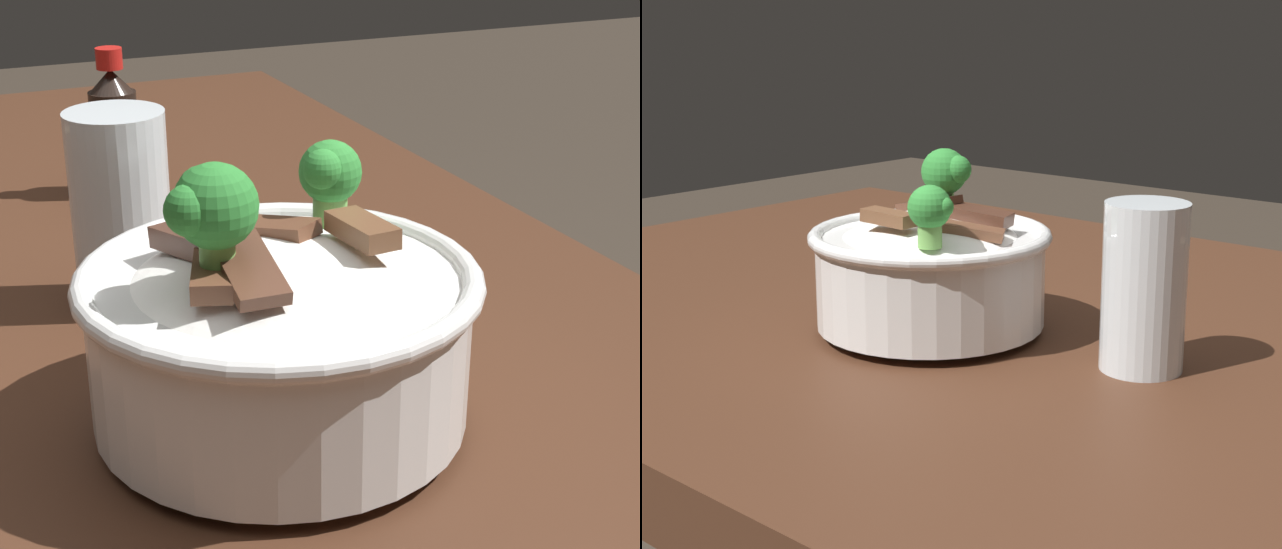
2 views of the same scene
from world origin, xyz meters
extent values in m
cube|color=#472819|center=(0.00, 0.00, 0.79)|extent=(1.46, 0.82, 0.06)
cube|color=#472819|center=(-0.65, 0.33, 0.38)|extent=(0.07, 0.07, 0.77)
cylinder|color=white|center=(-0.14, -0.09, 0.83)|extent=(0.09, 0.09, 0.01)
cylinder|color=white|center=(-0.14, -0.09, 0.87)|extent=(0.20, 0.20, 0.08)
torus|color=white|center=(-0.14, -0.09, 0.91)|extent=(0.21, 0.21, 0.01)
ellipsoid|color=white|center=(-0.14, -0.09, 0.89)|extent=(0.18, 0.18, 0.06)
cube|color=#4C2B1E|center=(-0.11, -0.06, 0.93)|extent=(0.06, 0.04, 0.02)
cube|color=brown|center=(-0.15, -0.05, 0.92)|extent=(0.06, 0.04, 0.01)
cube|color=brown|center=(-0.14, -0.14, 0.93)|extent=(0.05, 0.02, 0.01)
cube|color=brown|center=(-0.10, -0.10, 0.92)|extent=(0.07, 0.06, 0.02)
cube|color=#563323|center=(-0.16, -0.07, 0.93)|extent=(0.06, 0.03, 0.02)
cylinder|color=#6BA84C|center=(-0.15, -0.05, 0.93)|extent=(0.02, 0.02, 0.03)
sphere|color=#2D8433|center=(-0.15, -0.05, 0.96)|extent=(0.04, 0.04, 0.04)
sphere|color=#2D8433|center=(-0.14, -0.05, 0.96)|extent=(0.03, 0.03, 0.03)
sphere|color=#2D8433|center=(-0.16, -0.04, 0.96)|extent=(0.02, 0.02, 0.02)
cylinder|color=#6BA84C|center=(-0.09, -0.14, 0.92)|extent=(0.02, 0.02, 0.02)
sphere|color=green|center=(-0.09, -0.14, 0.95)|extent=(0.04, 0.04, 0.04)
sphere|color=green|center=(-0.08, -0.14, 0.95)|extent=(0.02, 0.02, 0.02)
sphere|color=green|center=(-0.10, -0.13, 0.95)|extent=(0.02, 0.02, 0.02)
cylinder|color=white|center=(0.05, -0.05, 0.82)|extent=(0.06, 0.06, 0.00)
cylinder|color=white|center=(0.05, -0.05, 0.89)|extent=(0.07, 0.07, 0.13)
cylinder|color=silver|center=(0.05, -0.05, 0.87)|extent=(0.06, 0.06, 0.09)
camera|label=1|loc=(-0.58, 0.08, 1.12)|focal=56.66mm
camera|label=2|loc=(0.44, -0.72, 1.09)|focal=56.30mm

